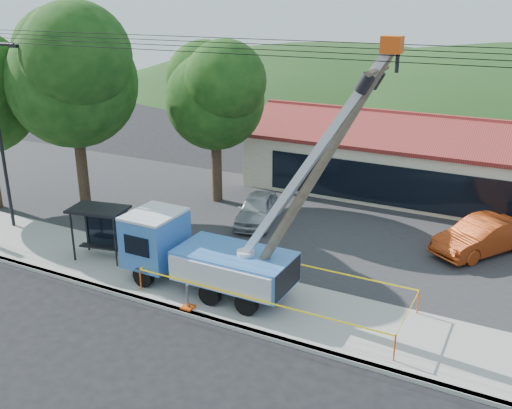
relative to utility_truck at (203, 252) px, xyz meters
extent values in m
plane|color=black|center=(2.11, -3.93, -1.66)|extent=(120.00, 120.00, 0.00)
cube|color=#B0AEA5|center=(2.11, -1.83, -1.59)|extent=(60.00, 0.25, 0.15)
cube|color=#B0AEA5|center=(2.11, 0.07, -1.59)|extent=(60.00, 4.00, 0.15)
cube|color=#28282B|center=(2.11, 8.07, -1.61)|extent=(60.00, 12.00, 0.10)
cube|color=#BDB596|center=(6.11, 16.07, 0.04)|extent=(22.00, 8.00, 3.40)
cube|color=black|center=(6.11, 12.05, -0.23)|extent=(18.04, 0.08, 2.21)
cube|color=maroon|center=(6.11, 14.07, 2.24)|extent=(22.50, 4.53, 1.52)
cube|color=maroon|center=(6.11, 18.07, 2.24)|extent=(22.50, 4.53, 1.52)
cube|color=maroon|center=(6.11, 16.07, 2.89)|extent=(22.50, 0.30, 0.25)
cylinder|color=black|center=(-11.89, 1.07, 2.84)|extent=(0.16, 0.16, 9.00)
cube|color=black|center=(-10.09, 1.07, 7.19)|extent=(0.50, 0.22, 0.15)
cylinder|color=#332316|center=(-9.89, 4.07, 0.87)|extent=(0.56, 0.56, 5.06)
sphere|color=#10360E|center=(-9.89, 4.07, 5.24)|extent=(6.30, 6.30, 6.30)
sphere|color=#10360E|center=(-11.15, 4.91, 6.39)|extent=(5.04, 5.04, 5.04)
sphere|color=#10360E|center=(-8.63, 3.23, 6.62)|extent=(5.04, 5.04, 5.04)
cylinder|color=#332316|center=(-4.89, 9.07, 0.43)|extent=(0.56, 0.56, 4.18)
sphere|color=#10360E|center=(-4.89, 9.07, 4.04)|extent=(5.25, 5.25, 5.25)
sphere|color=#10360E|center=(-5.94, 9.77, 4.99)|extent=(4.20, 4.20, 4.20)
sphere|color=#10360E|center=(-3.84, 8.37, 5.18)|extent=(4.20, 4.20, 4.20)
ellipsoid|color=#1A3914|center=(-12.89, 51.07, -1.66)|extent=(78.40, 56.00, 28.00)
cylinder|color=black|center=(2.11, -0.83, 7.52)|extent=(60.00, 0.02, 0.02)
cylinder|color=black|center=(2.11, -0.33, 7.64)|extent=(60.00, 0.02, 0.02)
cylinder|color=black|center=(2.11, 0.17, 7.76)|extent=(60.00, 0.02, 0.02)
cylinder|color=black|center=(2.11, 0.57, 7.88)|extent=(60.00, 0.02, 0.02)
cylinder|color=black|center=(-2.15, -1.00, -1.09)|extent=(0.86, 0.29, 0.86)
cylinder|color=black|center=(-2.15, 1.00, -1.09)|extent=(0.86, 0.29, 0.86)
cylinder|color=black|center=(0.90, -1.00, -1.09)|extent=(0.86, 0.29, 0.86)
cylinder|color=black|center=(0.90, 1.00, -1.09)|extent=(0.86, 0.29, 0.86)
cylinder|color=black|center=(2.43, -1.00, -1.09)|extent=(0.86, 0.29, 0.86)
cylinder|color=black|center=(2.43, 1.00, -1.09)|extent=(0.86, 0.29, 0.86)
cube|color=black|center=(0.33, 0.00, -0.85)|extent=(6.30, 0.96, 0.24)
cube|color=#377FC4|center=(-2.25, 0.00, 0.10)|extent=(1.91, 2.29, 2.01)
cube|color=silver|center=(-2.25, 0.00, 1.16)|extent=(1.91, 2.29, 0.11)
cube|color=black|center=(-3.16, 0.00, 0.25)|extent=(0.08, 1.72, 0.86)
cube|color=gray|center=(-3.25, 0.00, -0.66)|extent=(0.14, 2.20, 0.48)
cube|color=#377FC4|center=(1.38, 0.00, -0.28)|extent=(4.39, 2.29, 1.15)
cylinder|color=silver|center=(1.86, 0.00, 0.15)|extent=(0.67, 0.67, 0.57)
cube|color=silver|center=(4.28, 0.00, 4.15)|extent=(5.06, 0.27, 7.67)
cube|color=gray|center=(4.56, 0.00, 4.39)|extent=(3.05, 0.17, 4.61)
cube|color=#EA490C|center=(6.69, -0.19, 7.92)|extent=(0.57, 0.48, 0.48)
cube|color=#EA490C|center=(0.33, -1.62, -1.48)|extent=(0.43, 0.43, 0.08)
cube|color=#EA490C|center=(2.81, 1.62, -1.48)|extent=(0.43, 0.43, 0.08)
cylinder|color=#4D3F32|center=(4.17, 0.07, 3.20)|extent=(5.37, 0.35, 9.59)
cube|color=#4D3F32|center=(6.28, 0.07, 7.14)|extent=(0.18, 1.97, 0.18)
cylinder|color=black|center=(6.06, 0.62, 6.81)|extent=(0.61, 0.39, 0.67)
cylinder|color=black|center=(6.06, -0.48, 6.81)|extent=(0.61, 0.39, 0.67)
cylinder|color=black|center=(-6.26, -0.51, -0.42)|extent=(0.11, 0.11, 2.22)
cylinder|color=black|center=(-4.27, -0.10, -0.42)|extent=(0.11, 0.11, 2.22)
cylinder|color=black|center=(-6.48, 0.58, -0.42)|extent=(0.11, 0.11, 2.22)
cylinder|color=black|center=(-4.49, 0.98, -0.42)|extent=(0.11, 0.11, 2.22)
cube|color=black|center=(-5.38, 0.24, 0.74)|extent=(2.65, 1.92, 0.11)
cube|color=black|center=(-5.49, 0.83, -0.42)|extent=(2.18, 0.49, 1.85)
cube|color=black|center=(-5.38, 0.24, -1.02)|extent=(2.06, 0.77, 0.07)
cylinder|color=#EA490C|center=(-2.05, -1.33, -1.04)|extent=(0.06, 0.06, 0.95)
cylinder|color=#EA490C|center=(7.82, -1.33, -1.04)|extent=(0.06, 0.06, 0.95)
cylinder|color=#EA490C|center=(7.82, 1.90, -1.04)|extent=(0.06, 0.06, 0.95)
cylinder|color=#EA490C|center=(-2.05, 1.90, -1.04)|extent=(0.06, 0.06, 0.95)
cube|color=yellow|center=(2.89, -1.33, -0.61)|extent=(9.87, 0.01, 0.06)
cube|color=yellow|center=(7.82, 0.29, -0.61)|extent=(0.01, 3.23, 0.06)
cube|color=yellow|center=(2.89, 1.90, -0.61)|extent=(9.87, 0.01, 0.06)
cube|color=yellow|center=(-2.05, 0.29, -0.61)|extent=(0.01, 3.23, 0.06)
imported|color=#A2A6A9|center=(-1.40, 7.14, -1.66)|extent=(2.72, 4.46, 1.42)
imported|color=#A33610|center=(9.13, 8.52, -1.66)|extent=(4.05, 4.94, 1.59)
camera|label=1|loc=(10.97, -16.65, 9.18)|focal=40.00mm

